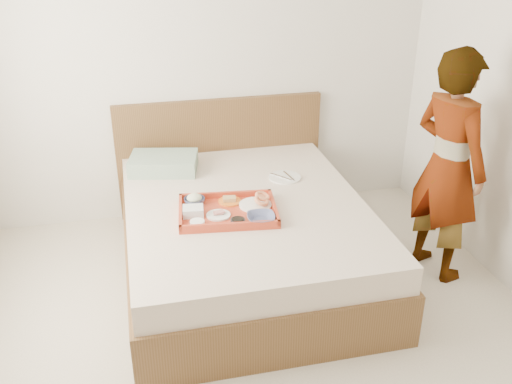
{
  "coord_description": "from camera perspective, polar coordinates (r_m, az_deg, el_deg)",
  "views": [
    {
      "loc": [
        -0.6,
        -2.29,
        2.25
      ],
      "look_at": [
        0.14,
        0.9,
        0.65
      ],
      "focal_mm": 40.16,
      "sensor_mm": 36.0,
      "label": 1
    }
  ],
  "objects": [
    {
      "name": "prawn_plate",
      "position": [
        3.7,
        -0.06,
        -1.29
      ],
      "size": [
        0.23,
        0.23,
        0.01
      ],
      "primitive_type": "cylinder",
      "rotation": [
        0.0,
        0.0,
        -0.11
      ],
      "color": "white",
      "rests_on": "tray"
    },
    {
      "name": "bread_plate",
      "position": [
        3.75,
        -2.64,
        -0.93
      ],
      "size": [
        0.17,
        0.17,
        0.01
      ],
      "primitive_type": "cylinder",
      "rotation": [
        0.0,
        0.0,
        -0.11
      ],
      "color": "orange",
      "rests_on": "tray"
    },
    {
      "name": "meat_plate",
      "position": [
        3.58,
        -3.76,
        -2.32
      ],
      "size": [
        0.17,
        0.17,
        0.01
      ],
      "primitive_type": "cylinder",
      "rotation": [
        0.0,
        0.0,
        -0.11
      ],
      "color": "white",
      "rests_on": "tray"
    },
    {
      "name": "sauce_dish",
      "position": [
        3.48,
        -1.83,
        -2.97
      ],
      "size": [
        0.1,
        0.1,
        0.03
      ],
      "primitive_type": "cylinder",
      "rotation": [
        0.0,
        0.0,
        -0.11
      ],
      "color": "black",
      "rests_on": "tray"
    },
    {
      "name": "salad_bowl",
      "position": [
        3.73,
        -6.14,
        -0.89
      ],
      "size": [
        0.15,
        0.15,
        0.04
      ],
      "primitive_type": "imported",
      "rotation": [
        0.0,
        0.0,
        -0.11
      ],
      "color": "#1A1C4E",
      "rests_on": "tray"
    },
    {
      "name": "wall_back",
      "position": [
        4.43,
        -5.18,
        13.56
      ],
      "size": [
        3.5,
        0.01,
        2.6
      ],
      "primitive_type": "cube",
      "color": "silver",
      "rests_on": "ground"
    },
    {
      "name": "bed",
      "position": [
        3.9,
        -1.05,
        -4.53
      ],
      "size": [
        1.65,
        2.0,
        0.53
      ],
      "primitive_type": "cube",
      "color": "brown",
      "rests_on": "ground"
    },
    {
      "name": "plastic_tub",
      "position": [
        3.59,
        -6.28,
        -1.92
      ],
      "size": [
        0.14,
        0.12,
        0.06
      ],
      "primitive_type": "cube",
      "rotation": [
        0.0,
        0.0,
        -0.11
      ],
      "color": "silver",
      "rests_on": "tray"
    },
    {
      "name": "tray",
      "position": [
        3.62,
        -2.83,
        -1.86
      ],
      "size": [
        0.66,
        0.51,
        0.06
      ],
      "primitive_type": "cube",
      "rotation": [
        0.0,
        0.0,
        -0.11
      ],
      "color": "#D04324",
      "rests_on": "bed"
    },
    {
      "name": "person",
      "position": [
        3.91,
        18.59,
        2.43
      ],
      "size": [
        0.52,
        0.65,
        1.55
      ],
      "primitive_type": "imported",
      "rotation": [
        0.0,
        0.0,
        1.87
      ],
      "color": "silver",
      "rests_on": "ground"
    },
    {
      "name": "dinner_plate",
      "position": [
        4.13,
        2.89,
        1.47
      ],
      "size": [
        0.3,
        0.3,
        0.01
      ],
      "primitive_type": "cylinder",
      "rotation": [
        0.0,
        0.0,
        0.35
      ],
      "color": "white",
      "rests_on": "bed"
    },
    {
      "name": "navy_bowl_big",
      "position": [
        3.51,
        0.5,
        -2.6
      ],
      "size": [
        0.19,
        0.19,
        0.04
      ],
      "primitive_type": "imported",
      "rotation": [
        0.0,
        0.0,
        -0.11
      ],
      "color": "#1A1C4E",
      "rests_on": "tray"
    },
    {
      "name": "ground",
      "position": [
        3.26,
        1.16,
        -17.52
      ],
      "size": [
        3.5,
        4.0,
        0.01
      ],
      "primitive_type": "cube",
      "color": "beige",
      "rests_on": "ground"
    },
    {
      "name": "pillow",
      "position": [
        4.28,
        -9.19,
        2.84
      ],
      "size": [
        0.54,
        0.42,
        0.12
      ],
      "primitive_type": "cube",
      "rotation": [
        0.0,
        0.0,
        -0.21
      ],
      "color": "gray",
      "rests_on": "bed"
    },
    {
      "name": "cheese_round",
      "position": [
        3.48,
        -5.87,
        -3.11
      ],
      "size": [
        0.1,
        0.1,
        0.03
      ],
      "primitive_type": "cylinder",
      "rotation": [
        0.0,
        0.0,
        -0.11
      ],
      "color": "white",
      "rests_on": "tray"
    },
    {
      "name": "headboard",
      "position": [
        4.67,
        -3.58,
        3.62
      ],
      "size": [
        1.65,
        0.06,
        0.95
      ],
      "primitive_type": "cube",
      "color": "brown",
      "rests_on": "ground"
    }
  ]
}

